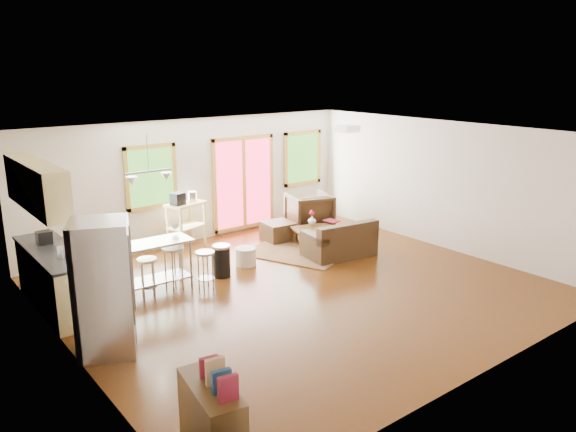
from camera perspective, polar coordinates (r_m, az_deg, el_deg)
floor at (r=9.59m, az=1.11°, el=-7.37°), size 7.50×7.00×0.02m
ceiling at (r=8.92m, az=1.19°, el=8.38°), size 7.50×7.00×0.02m
back_wall at (r=12.03m, az=-9.44°, el=3.59°), size 7.50×0.02×2.60m
left_wall at (r=7.50m, az=-21.88°, el=-4.30°), size 0.02×7.00×2.60m
right_wall at (r=11.84m, az=15.47°, el=3.06°), size 0.02×7.00×2.60m
front_wall at (r=6.93m, az=19.80°, el=-5.65°), size 7.50×0.02×2.60m
window_left at (r=11.52m, az=-13.73°, el=3.87°), size 1.10×0.05×1.30m
french_doors at (r=12.63m, az=-4.50°, el=3.36°), size 1.60×0.05×2.10m
window_right at (r=13.55m, az=1.50°, el=5.92°), size 1.10×0.05×1.30m
rug at (r=11.75m, az=2.16°, el=-2.98°), size 2.98×2.68×0.02m
loveseat at (r=11.08m, az=5.32°, el=-2.68°), size 1.44×0.93×0.72m
coffee_table at (r=11.75m, az=2.76°, el=-1.42°), size 1.06×0.83×0.37m
armchair at (r=12.78m, az=2.16°, el=0.63°), size 1.12×1.08×0.94m
ottoman at (r=12.06m, az=-1.00°, el=-1.56°), size 0.66×0.66×0.40m
pouf at (r=10.61m, az=-4.32°, el=-4.12°), size 0.49×0.49×0.34m
vase at (r=11.85m, az=2.46°, el=-0.32°), size 0.22×0.23×0.30m
book at (r=11.96m, az=4.09°, el=0.06°), size 0.24×0.06×0.32m
cabinets at (r=9.25m, az=-23.04°, el=-3.29°), size 0.64×2.24×2.30m
refrigerator at (r=7.60m, az=-18.19°, el=-6.97°), size 0.93×0.92×1.78m
island at (r=9.41m, az=-13.90°, el=-4.26°), size 1.40×0.59×0.88m
cup at (r=9.75m, az=-11.41°, el=-0.89°), size 0.14×0.11×0.13m
bar_stool_a at (r=9.28m, az=-14.10°, el=-5.23°), size 0.39×0.39×0.67m
bar_stool_b at (r=9.47m, az=-11.58°, el=-4.26°), size 0.43×0.43×0.76m
bar_stool_c at (r=9.43m, az=-8.40°, el=-4.60°), size 0.32×0.32×0.67m
trash_can at (r=10.06m, az=-6.75°, el=-4.53°), size 0.34×0.34×0.58m
kitchen_cart at (r=11.63m, az=-10.45°, el=0.68°), size 0.88×0.69×1.19m
bookshelf at (r=5.62m, az=-7.71°, el=-20.09°), size 0.50×0.96×1.08m
ceiling_flush at (r=10.43m, az=6.01°, el=8.82°), size 0.35×0.35×0.12m
pendant_light at (r=9.32m, az=-13.91°, el=3.80°), size 0.80×0.18×0.79m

